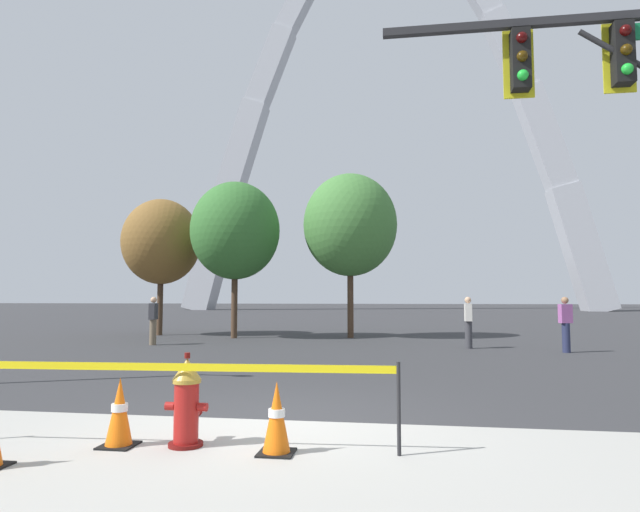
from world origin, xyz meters
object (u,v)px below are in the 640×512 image
Objects in this scene: monument_arch at (387,129)px; traffic_cone_by_hydrant at (277,418)px; pedestrian_standing_center at (153,320)px; traffic_cone_mid_sidewalk at (119,413)px; fire_hydrant at (187,402)px; pedestrian_walking_left at (468,322)px; pedestrian_walking_right at (566,324)px.

traffic_cone_by_hydrant is at bearing -89.69° from monument_arch.
pedestrian_standing_center is (-6.91, 11.56, 0.46)m from traffic_cone_by_hydrant.
traffic_cone_by_hydrant is 1.00× the size of traffic_cone_mid_sidewalk.
pedestrian_standing_center reaches higher than fire_hydrant.
traffic_cone_by_hydrant is at bearing -7.41° from fire_hydrant.
pedestrian_walking_left reaches higher than fire_hydrant.
pedestrian_standing_center is (-5.90, 11.43, 0.35)m from fire_hydrant.
pedestrian_walking_right reaches higher than traffic_cone_mid_sidewalk.
traffic_cone_mid_sidewalk is (-0.70, -0.12, -0.11)m from fire_hydrant.
pedestrian_walking_left is (5.01, 11.84, 0.46)m from traffic_cone_mid_sidewalk.
traffic_cone_mid_sidewalk is at bearing 179.55° from traffic_cone_by_hydrant.
pedestrian_standing_center is at bearing 120.87° from traffic_cone_by_hydrant.
pedestrian_walking_right is at bearing -82.67° from monument_arch.
traffic_cone_mid_sidewalk is 0.46× the size of pedestrian_standing_center.
pedestrian_walking_left is (3.30, 11.85, 0.46)m from traffic_cone_by_hydrant.
traffic_cone_by_hydrant is 13.47m from pedestrian_standing_center.
pedestrian_walking_right is at bearing 57.53° from fire_hydrant.
fire_hydrant is at bearing 172.59° from traffic_cone_by_hydrant.
pedestrian_walking_left is at bearing 69.81° from fire_hydrant.
traffic_cone_by_hydrant is 0.46× the size of pedestrian_standing_center.
pedestrian_walking_left is at bearing 1.64° from pedestrian_standing_center.
traffic_cone_mid_sidewalk is 0.01× the size of monument_arch.
monument_arch is 31.98× the size of pedestrian_walking_left.
pedestrian_walking_left reaches higher than traffic_cone_by_hydrant.
pedestrian_walking_right is (6.92, 10.88, 0.35)m from fire_hydrant.
monument_arch reaches higher than fire_hydrant.
traffic_cone_mid_sidewalk is at bearing -124.73° from pedestrian_walking_right.
monument_arch is 52.81m from pedestrian_standing_center.
pedestrian_walking_right is at bearing -17.81° from pedestrian_walking_left.
fire_hydrant is 12.86m from pedestrian_standing_center.
pedestrian_standing_center is (-5.20, 11.54, 0.46)m from traffic_cone_mid_sidewalk.
traffic_cone_by_hydrant is 1.71m from traffic_cone_mid_sidewalk.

